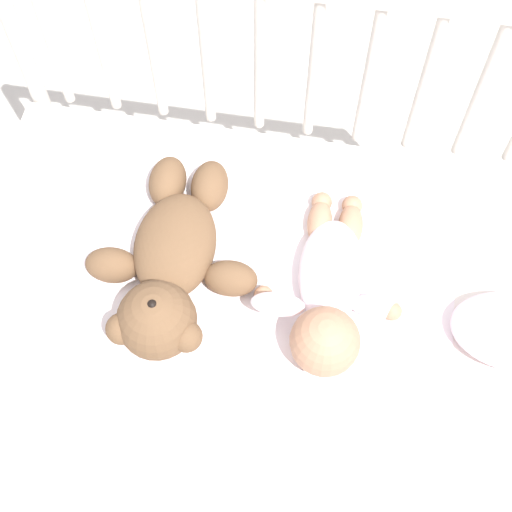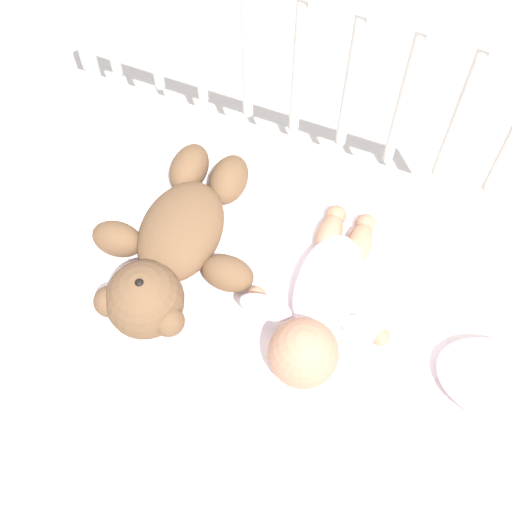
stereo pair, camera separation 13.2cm
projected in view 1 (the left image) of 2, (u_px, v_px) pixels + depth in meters
ground_plane at (256, 368)px, 1.85m from camera, size 12.00×12.00×0.00m
crib_mattress at (256, 327)px, 1.61m from camera, size 1.13×0.66×0.55m
crib_rail at (285, 92)px, 1.44m from camera, size 1.13×0.04×0.95m
blanket at (244, 266)px, 1.37m from camera, size 0.80×0.54×0.01m
teddy_bear at (170, 267)px, 1.31m from camera, size 0.33×0.44×0.14m
baby at (329, 294)px, 1.30m from camera, size 0.28×0.39×0.12m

